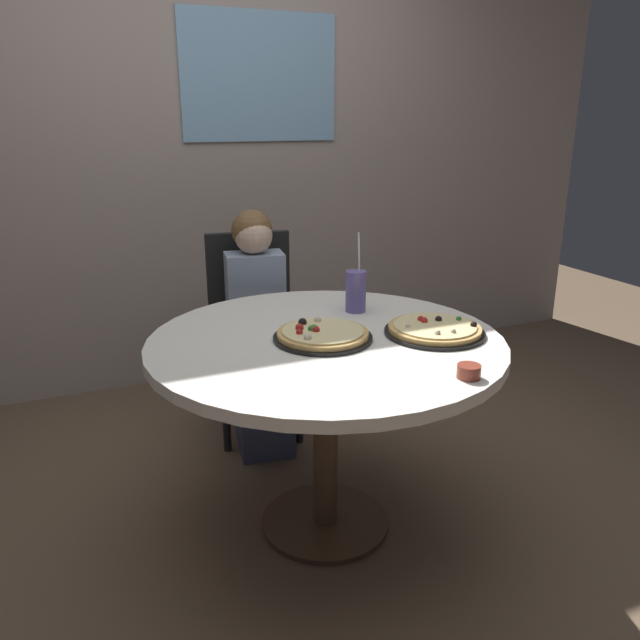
{
  "coord_description": "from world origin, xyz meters",
  "views": [
    {
      "loc": [
        -0.82,
        -1.85,
        1.48
      ],
      "look_at": [
        0.0,
        0.05,
        0.8
      ],
      "focal_mm": 35.13,
      "sensor_mm": 36.0,
      "label": 1
    }
  ],
  "objects_px": {
    "pizza_cheese": "(435,330)",
    "soda_cup": "(356,291)",
    "chair_wooden": "(253,322)",
    "dining_table": "(326,364)",
    "diner_child": "(259,344)",
    "sauce_bowl": "(469,371)",
    "pizza_veggie": "(322,335)"
  },
  "relations": [
    {
      "from": "pizza_cheese",
      "to": "pizza_veggie",
      "type": "bearing_deg",
      "value": 164.56
    },
    {
      "from": "diner_child",
      "to": "sauce_bowl",
      "type": "distance_m",
      "value": 1.26
    },
    {
      "from": "pizza_cheese",
      "to": "sauce_bowl",
      "type": "xyz_separation_m",
      "value": [
        -0.12,
        -0.37,
        0.0
      ]
    },
    {
      "from": "diner_child",
      "to": "soda_cup",
      "type": "height_order",
      "value": "diner_child"
    },
    {
      "from": "chair_wooden",
      "to": "soda_cup",
      "type": "xyz_separation_m",
      "value": [
        0.22,
        -0.67,
        0.3
      ]
    },
    {
      "from": "dining_table",
      "to": "pizza_cheese",
      "type": "distance_m",
      "value": 0.4
    },
    {
      "from": "pizza_cheese",
      "to": "dining_table",
      "type": "bearing_deg",
      "value": 162.91
    },
    {
      "from": "chair_wooden",
      "to": "pizza_cheese",
      "type": "relative_size",
      "value": 2.71
    },
    {
      "from": "pizza_cheese",
      "to": "soda_cup",
      "type": "distance_m",
      "value": 0.38
    },
    {
      "from": "chair_wooden",
      "to": "soda_cup",
      "type": "distance_m",
      "value": 0.77
    },
    {
      "from": "diner_child",
      "to": "sauce_bowl",
      "type": "xyz_separation_m",
      "value": [
        0.26,
        -1.2,
        0.29
      ]
    },
    {
      "from": "pizza_cheese",
      "to": "soda_cup",
      "type": "height_order",
      "value": "soda_cup"
    },
    {
      "from": "chair_wooden",
      "to": "diner_child",
      "type": "xyz_separation_m",
      "value": [
        -0.03,
        -0.18,
        -0.05
      ]
    },
    {
      "from": "dining_table",
      "to": "soda_cup",
      "type": "bearing_deg",
      "value": 45.79
    },
    {
      "from": "dining_table",
      "to": "soda_cup",
      "type": "distance_m",
      "value": 0.38
    },
    {
      "from": "pizza_veggie",
      "to": "sauce_bowl",
      "type": "distance_m",
      "value": 0.54
    },
    {
      "from": "chair_wooden",
      "to": "pizza_cheese",
      "type": "xyz_separation_m",
      "value": [
        0.35,
        -1.02,
        0.24
      ]
    },
    {
      "from": "chair_wooden",
      "to": "pizza_cheese",
      "type": "height_order",
      "value": "chair_wooden"
    },
    {
      "from": "dining_table",
      "to": "pizza_cheese",
      "type": "bearing_deg",
      "value": -17.09
    },
    {
      "from": "dining_table",
      "to": "pizza_veggie",
      "type": "xyz_separation_m",
      "value": [
        -0.02,
        -0.01,
        0.11
      ]
    },
    {
      "from": "diner_child",
      "to": "sauce_bowl",
      "type": "bearing_deg",
      "value": -78.01
    },
    {
      "from": "soda_cup",
      "to": "dining_table",
      "type": "bearing_deg",
      "value": -134.21
    },
    {
      "from": "sauce_bowl",
      "to": "pizza_veggie",
      "type": "bearing_deg",
      "value": 118.94
    },
    {
      "from": "chair_wooden",
      "to": "sauce_bowl",
      "type": "height_order",
      "value": "chair_wooden"
    },
    {
      "from": "pizza_veggie",
      "to": "soda_cup",
      "type": "distance_m",
      "value": 0.35
    },
    {
      "from": "pizza_cheese",
      "to": "soda_cup",
      "type": "bearing_deg",
      "value": 110.92
    },
    {
      "from": "diner_child",
      "to": "pizza_cheese",
      "type": "height_order",
      "value": "diner_child"
    },
    {
      "from": "pizza_cheese",
      "to": "sauce_bowl",
      "type": "bearing_deg",
      "value": -108.49
    },
    {
      "from": "pizza_veggie",
      "to": "soda_cup",
      "type": "height_order",
      "value": "soda_cup"
    },
    {
      "from": "dining_table",
      "to": "chair_wooden",
      "type": "xyz_separation_m",
      "value": [
        0.01,
        0.91,
        -0.12
      ]
    },
    {
      "from": "sauce_bowl",
      "to": "dining_table",
      "type": "bearing_deg",
      "value": 117.04
    },
    {
      "from": "chair_wooden",
      "to": "pizza_veggie",
      "type": "distance_m",
      "value": 0.94
    }
  ]
}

